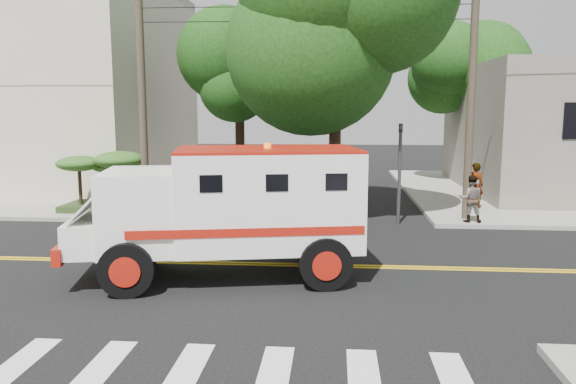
{
  "coord_description": "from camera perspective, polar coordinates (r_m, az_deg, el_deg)",
  "views": [
    {
      "loc": [
        1.51,
        -14.43,
        4.14
      ],
      "look_at": [
        0.1,
        2.42,
        1.6
      ],
      "focal_mm": 35.0,
      "sensor_mm": 36.0,
      "label": 1
    }
  ],
  "objects": [
    {
      "name": "tree_main",
      "position": [
        20.86,
        6.19,
        16.93
      ],
      "size": [
        6.08,
        5.7,
        9.85
      ],
      "color": "black",
      "rests_on": "ground"
    },
    {
      "name": "building_left",
      "position": [
        34.0,
        -25.59,
        9.42
      ],
      "size": [
        16.0,
        14.0,
        10.0
      ],
      "primitive_type": "cube",
      "color": "beige",
      "rests_on": "sidewalk_nw"
    },
    {
      "name": "tree_left",
      "position": [
        26.59,
        -4.37,
        11.95
      ],
      "size": [
        4.48,
        4.2,
        7.7
      ],
      "color": "black",
      "rests_on": "ground"
    },
    {
      "name": "ground",
      "position": [
        15.08,
        -1.14,
        -7.39
      ],
      "size": [
        100.0,
        100.0,
        0.0
      ],
      "primitive_type": "plane",
      "color": "black",
      "rests_on": "ground"
    },
    {
      "name": "palm_planter",
      "position": [
        23.01,
        -18.12,
        1.9
      ],
      "size": [
        3.52,
        2.63,
        2.36
      ],
      "color": "#1E3314",
      "rests_on": "sidewalk_nw"
    },
    {
      "name": "accessibility_sign",
      "position": [
        22.17,
        -15.6,
        1.04
      ],
      "size": [
        0.45,
        0.1,
        2.02
      ],
      "color": "#3F3F42",
      "rests_on": "ground"
    },
    {
      "name": "tree_right",
      "position": [
        31.14,
        18.82,
        11.69
      ],
      "size": [
        4.8,
        4.5,
        8.2
      ],
      "color": "black",
      "rests_on": "ground"
    },
    {
      "name": "sidewalk_nw",
      "position": [
        31.96,
        -23.26,
        0.54
      ],
      "size": [
        17.0,
        17.0,
        0.15
      ],
      "primitive_type": "cube",
      "color": "gray",
      "rests_on": "ground"
    },
    {
      "name": "traffic_signal",
      "position": [
        20.25,
        11.29,
        2.95
      ],
      "size": [
        0.15,
        0.18,
        3.6
      ],
      "color": "#3F3F42",
      "rests_on": "ground"
    },
    {
      "name": "utility_pole_right",
      "position": [
        21.18,
        18.11,
        9.1
      ],
      "size": [
        0.28,
        0.28,
        9.0
      ],
      "primitive_type": "cylinder",
      "color": "#382D23",
      "rests_on": "ground"
    },
    {
      "name": "pedestrian_b",
      "position": [
        20.73,
        18.08,
        -0.65
      ],
      "size": [
        0.87,
        0.71,
        1.66
      ],
      "primitive_type": "imported",
      "rotation": [
        0.0,
        0.0,
        3.04
      ],
      "color": "gray",
      "rests_on": "sidewalk_ne"
    },
    {
      "name": "utility_pole_left",
      "position": [
        21.63,
        -14.58,
        9.23
      ],
      "size": [
        0.28,
        0.28,
        9.0
      ],
      "primitive_type": "cylinder",
      "color": "#382D23",
      "rests_on": "ground"
    },
    {
      "name": "armored_truck",
      "position": [
        13.7,
        -5.84,
        -1.29
      ],
      "size": [
        7.34,
        3.88,
        3.18
      ],
      "rotation": [
        0.0,
        0.0,
        0.19
      ],
      "color": "white",
      "rests_on": "ground"
    },
    {
      "name": "pedestrian_a",
      "position": [
        23.6,
        18.45,
        0.63
      ],
      "size": [
        0.68,
        0.45,
        1.84
      ],
      "primitive_type": "imported",
      "rotation": [
        0.0,
        0.0,
        3.12
      ],
      "color": "gray",
      "rests_on": "sidewalk_ne"
    }
  ]
}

